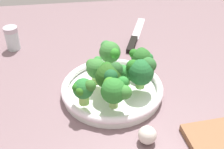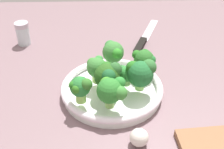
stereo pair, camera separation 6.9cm
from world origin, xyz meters
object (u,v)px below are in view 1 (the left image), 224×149
Objects in this scene: broccoli_floret_0 at (84,89)px; broccoli_floret_2 at (109,75)px; garlic_bulb at (147,135)px; pepper_shaker at (12,38)px; broccoli_floret_3 at (126,72)px; broccoli_floret_5 at (141,58)px; broccoli_floret_1 at (110,52)px; broccoli_floret_7 at (115,90)px; broccoli_floret_4 at (142,70)px; knife at (134,38)px; bowl at (112,89)px; broccoli_floret_6 at (96,68)px.

broccoli_floret_0 is 0.91× the size of broccoli_floret_2.
garlic_bulb is 56.89cm from pepper_shaker.
broccoli_floret_5 is (-5.11, -5.35, 0.73)cm from broccoli_floret_3.
broccoli_floret_1 is 11.14cm from broccoli_floret_2.
broccoli_floret_5 is 43.68cm from pepper_shaker.
broccoli_floret_0 is 40.74cm from pepper_shaker.
broccoli_floret_2 is at bearing 131.93° from pepper_shaker.
broccoli_floret_5 is (-9.86, -8.01, -0.66)cm from broccoli_floret_2.
garlic_bulb is at bearing 126.44° from pepper_shaker.
pepper_shaker is (27.95, -36.54, -4.05)cm from broccoli_floret_7.
broccoli_floret_0 is 15.68cm from broccoli_floret_4.
broccoli_floret_0 is at bearing 33.10° from broccoli_floret_2.
broccoli_floret_0 is 0.91× the size of pepper_shaker.
broccoli_floret_3 is 7.44cm from broccoli_floret_5.
broccoli_floret_1 is 8.77cm from broccoli_floret_5.
broccoli_floret_5 is 0.26× the size of knife.
bowl is 11.82cm from broccoli_floret_0.
broccoli_floret_5 is 13.28cm from broccoli_floret_6.
broccoli_floret_7 is at bearing 71.61° from knife.
broccoli_floret_3 is 1.29× the size of garlic_bulb.
broccoli_floret_0 is at bearing 121.02° from pepper_shaker.
knife is (-11.21, -20.06, -7.39)cm from broccoli_floret_1.
broccoli_floret_3 is at bearing 110.34° from broccoli_floret_1.
broccoli_floret_4 is at bearing 165.11° from bowl.
broccoli_floret_4 is (-3.62, 1.98, 1.65)cm from broccoli_floret_3.
broccoli_floret_3 is 4.45cm from broccoli_floret_4.
broccoli_floret_1 is 0.29× the size of knife.
broccoli_floret_7 is 0.30× the size of knife.
pepper_shaker is (40.28, 0.54, 3.39)cm from knife.
garlic_bulb reaches higher than bowl.
broccoli_floret_1 is 27.28cm from garlic_bulb.
broccoli_floret_0 is 13.25cm from broccoli_floret_3.
broccoli_floret_7 is 12.39cm from garlic_bulb.
broccoli_floret_7 is at bearing 40.46° from broccoli_floret_4.
broccoli_floret_3 is at bearing -84.88° from garlic_bulb.
broccoli_floret_0 reaches higher than broccoli_floret_3.
broccoli_floret_7 is at bearing 95.07° from broccoli_floret_2.
broccoli_floret_0 is at bearing 31.51° from broccoli_floret_3.
broccoli_floret_4 is (-7.29, 1.94, 6.52)cm from bowl.
broccoli_floret_4 reaches higher than pepper_shaker.
broccoli_floret_5 is 0.96× the size of broccoli_floret_6.
broccoli_floret_4 is 31.67cm from knife.
broccoli_floret_7 is at bearing 86.33° from bowl.
bowl is 9.97cm from broccoli_floret_4.
broccoli_floret_3 is (-11.26, -6.90, -1.05)cm from broccoli_floret_0.
broccoli_floret_0 reaches higher than bowl.
broccoli_floret_0 is (7.60, 6.85, 5.93)cm from bowl.
broccoli_floret_4 is at bearing -97.25° from garlic_bulb.
broccoli_floret_0 is at bearing 36.81° from broccoli_floret_5.
broccoli_floret_3 is at bearing 139.09° from pepper_shaker.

